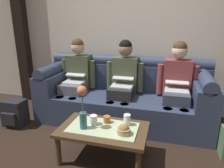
% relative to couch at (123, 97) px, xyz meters
% --- Properties ---
extents(ground_plane, '(14.00, 14.00, 0.00)m').
position_rel_couch_xyz_m(ground_plane, '(-0.00, -1.17, -0.37)').
color(ground_plane, black).
extents(back_wall_patterned, '(6.00, 0.12, 2.90)m').
position_rel_couch_xyz_m(back_wall_patterned, '(-0.00, 0.53, 1.08)').
color(back_wall_patterned, beige).
rests_on(back_wall_patterned, ground_plane).
extents(timber_pillar, '(0.20, 0.20, 2.90)m').
position_rel_couch_xyz_m(timber_pillar, '(-2.00, 0.41, 1.08)').
color(timber_pillar, black).
rests_on(timber_pillar, ground_plane).
extents(couch, '(2.50, 0.88, 0.96)m').
position_rel_couch_xyz_m(couch, '(0.00, 0.00, 0.00)').
color(couch, '#2D3851').
rests_on(couch, ground_plane).
extents(person_left, '(0.56, 0.67, 1.22)m').
position_rel_couch_xyz_m(person_left, '(-0.76, -0.00, 0.29)').
color(person_left, '#595B66').
rests_on(person_left, ground_plane).
extents(person_middle, '(0.56, 0.67, 1.22)m').
position_rel_couch_xyz_m(person_middle, '(-0.00, -0.00, 0.29)').
color(person_middle, '#232326').
rests_on(person_middle, ground_plane).
extents(person_right, '(0.56, 0.67, 1.22)m').
position_rel_couch_xyz_m(person_right, '(0.76, -0.00, 0.29)').
color(person_right, '#383D4C').
rests_on(person_right, ground_plane).
extents(coffee_table, '(0.94, 0.57, 0.39)m').
position_rel_couch_xyz_m(coffee_table, '(-0.00, -1.00, -0.04)').
color(coffee_table, '#47331E').
rests_on(coffee_table, ground_plane).
extents(flower_vase, '(0.10, 0.10, 0.47)m').
position_rel_couch_xyz_m(flower_vase, '(-0.19, -1.08, 0.28)').
color(flower_vase, '#336672').
rests_on(flower_vase, coffee_table).
extents(snack_bowl, '(0.14, 0.14, 0.11)m').
position_rel_couch_xyz_m(snack_bowl, '(0.24, -1.08, 0.06)').
color(snack_bowl, tan).
rests_on(snack_bowl, coffee_table).
extents(cup_near_left, '(0.08, 0.08, 0.11)m').
position_rel_couch_xyz_m(cup_near_left, '(-0.12, -0.97, 0.07)').
color(cup_near_left, white).
rests_on(cup_near_left, coffee_table).
extents(cup_near_right, '(0.08, 0.08, 0.12)m').
position_rel_couch_xyz_m(cup_near_right, '(0.24, -0.89, 0.08)').
color(cup_near_right, white).
rests_on(cup_near_right, coffee_table).
extents(cup_far_center, '(0.08, 0.08, 0.08)m').
position_rel_couch_xyz_m(cup_far_center, '(0.01, -0.89, 0.06)').
color(cup_far_center, '#B26633').
rests_on(cup_far_center, coffee_table).
extents(backpack_left, '(0.32, 0.27, 0.39)m').
position_rel_couch_xyz_m(backpack_left, '(-1.48, -0.62, -0.18)').
color(backpack_left, black).
rests_on(backpack_left, ground_plane).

